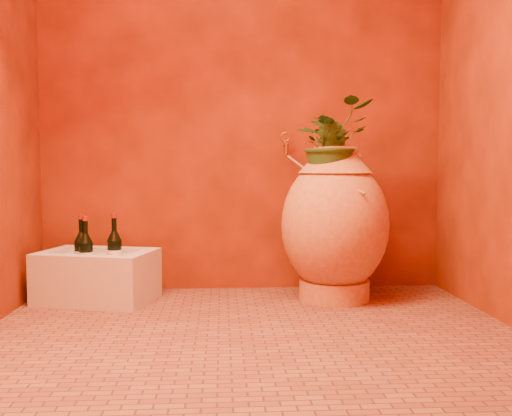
{
  "coord_description": "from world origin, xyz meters",
  "views": [
    {
      "loc": [
        -0.13,
        -2.59,
        0.76
      ],
      "look_at": [
        0.04,
        0.35,
        0.56
      ],
      "focal_mm": 40.0,
      "sensor_mm": 36.0,
      "label": 1
    }
  ],
  "objects": [
    {
      "name": "plant_main",
      "position": [
        0.49,
        0.64,
        0.91
      ],
      "size": [
        0.57,
        0.56,
        0.49
      ],
      "primitive_type": "imported",
      "rotation": [
        0.0,
        0.0,
        0.57
      ],
      "color": "#224418",
      "rests_on": "amphora"
    },
    {
      "name": "stone_basin",
      "position": [
        -0.85,
        0.69,
        0.14
      ],
      "size": [
        0.71,
        0.58,
        0.29
      ],
      "rotation": [
        0.0,
        0.0,
        -0.26
      ],
      "color": "beige",
      "rests_on": "floor"
    },
    {
      "name": "wine_bottle_c",
      "position": [
        -0.92,
        0.64,
        0.28
      ],
      "size": [
        0.08,
        0.08,
        0.34
      ],
      "color": "black",
      "rests_on": "stone_basin"
    },
    {
      "name": "floor",
      "position": [
        0.0,
        0.0,
        0.0
      ],
      "size": [
        2.5,
        2.5,
        0.0
      ],
      "primitive_type": "plane",
      "color": "brown",
      "rests_on": "ground"
    },
    {
      "name": "wall_tap",
      "position": [
        0.26,
        0.93,
        0.92
      ],
      "size": [
        0.06,
        0.13,
        0.15
      ],
      "color": "#A97627",
      "rests_on": "wall_back"
    },
    {
      "name": "amphora",
      "position": [
        0.51,
        0.65,
        0.44
      ],
      "size": [
        0.79,
        0.79,
        0.89
      ],
      "rotation": [
        0.0,
        0.0,
        -0.34
      ],
      "color": "#D7723C",
      "rests_on": "floor"
    },
    {
      "name": "wine_bottle_a",
      "position": [
        -0.75,
        0.66,
        0.28
      ],
      "size": [
        0.08,
        0.08,
        0.35
      ],
      "color": "black",
      "rests_on": "stone_basin"
    },
    {
      "name": "wall_back",
      "position": [
        0.0,
        1.0,
        1.25
      ],
      "size": [
        2.5,
        0.02,
        2.5
      ],
      "primitive_type": "cube",
      "color": "#521904",
      "rests_on": "ground"
    },
    {
      "name": "plant_side",
      "position": [
        0.47,
        0.58,
        0.84
      ],
      "size": [
        0.25,
        0.25,
        0.36
      ],
      "primitive_type": "imported",
      "rotation": [
        0.0,
        0.0,
        -0.79
      ],
      "color": "#224418",
      "rests_on": "amphora"
    },
    {
      "name": "wine_bottle_b",
      "position": [
        -0.9,
        0.62,
        0.28
      ],
      "size": [
        0.08,
        0.08,
        0.34
      ],
      "color": "black",
      "rests_on": "stone_basin"
    }
  ]
}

